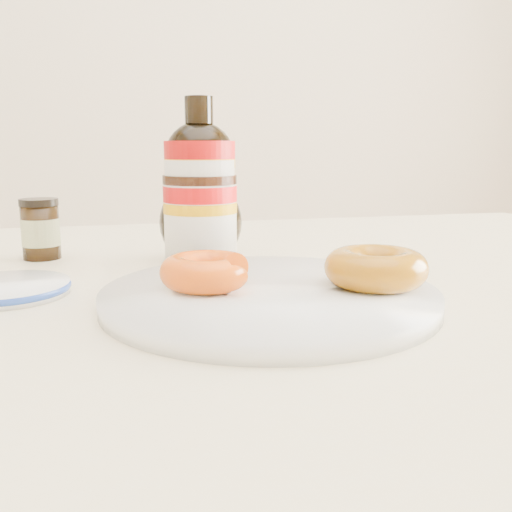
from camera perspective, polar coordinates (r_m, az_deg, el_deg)
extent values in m
cube|color=#EFE5C8|center=(2.29, -11.73, 21.02)|extent=(3.50, 0.10, 2.60)
cube|color=beige|center=(0.64, -3.63, -3.72)|extent=(1.40, 0.90, 0.04)
cylinder|color=#C6B28C|center=(1.33, 21.48, -13.61)|extent=(0.06, 0.06, 0.71)
cylinder|color=white|center=(0.52, 1.34, -4.03)|extent=(0.30, 0.30, 0.02)
torus|color=white|center=(0.52, 1.34, -3.91)|extent=(0.30, 0.30, 0.01)
torus|color=orange|center=(0.51, -4.95, -1.54)|extent=(0.11, 0.11, 0.03)
torus|color=#905D09|center=(0.53, 11.88, -1.15)|extent=(0.12, 0.12, 0.03)
cylinder|color=white|center=(0.69, -5.57, 3.50)|extent=(0.09, 0.09, 0.10)
cylinder|color=#980507|center=(0.69, -5.62, 6.24)|extent=(0.09, 0.09, 0.02)
cylinder|color=#D89905|center=(0.69, -5.60, 4.87)|extent=(0.09, 0.09, 0.01)
cylinder|color=black|center=(0.68, -5.65, 7.63)|extent=(0.09, 0.09, 0.01)
cylinder|color=white|center=(0.68, -5.67, 8.67)|extent=(0.08, 0.08, 0.02)
cylinder|color=black|center=(0.77, -20.72, 2.26)|extent=(0.05, 0.05, 0.07)
cylinder|color=beige|center=(0.77, -20.72, 2.26)|extent=(0.05, 0.05, 0.03)
cylinder|color=black|center=(0.76, -20.91, 5.05)|extent=(0.05, 0.05, 0.01)
cylinder|color=white|center=(0.60, -23.70, -3.04)|extent=(0.12, 0.12, 0.01)
torus|color=navy|center=(0.60, -23.71, -2.92)|extent=(0.12, 0.12, 0.01)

